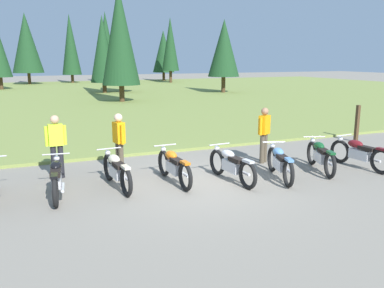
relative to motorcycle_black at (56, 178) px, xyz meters
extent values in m
plane|color=gray|center=(3.43, -0.40, -0.44)|extent=(140.00, 140.00, 0.00)
cube|color=olive|center=(3.43, 25.06, -0.39)|extent=(80.00, 44.00, 0.10)
cylinder|color=#47331E|center=(6.32, 26.78, 0.07)|extent=(0.36, 0.36, 1.02)
cone|color=#193D1E|center=(6.32, 26.78, 3.45)|extent=(2.32, 2.32, 5.73)
cylinder|color=#47331E|center=(6.00, 18.86, 0.20)|extent=(0.36, 0.36, 1.28)
cone|color=#193D1E|center=(6.00, 18.86, 4.22)|extent=(2.63, 2.63, 6.75)
cylinder|color=#47331E|center=(16.21, 23.00, 0.32)|extent=(0.36, 0.36, 1.51)
cone|color=#193D1E|center=(16.21, 23.00, 3.54)|extent=(2.79, 2.79, 4.94)
cylinder|color=#47331E|center=(7.91, 26.82, 0.33)|extent=(0.36, 0.36, 1.53)
cone|color=#193D1E|center=(7.91, 26.82, 3.22)|extent=(2.97, 2.97, 4.25)
cylinder|color=#47331E|center=(17.85, 44.00, 0.17)|extent=(0.36, 0.36, 1.23)
cone|color=#193D1E|center=(17.85, 44.00, 3.60)|extent=(2.97, 2.97, 5.62)
cylinder|color=#47331E|center=(17.08, 39.11, 0.35)|extent=(0.36, 0.36, 1.58)
cone|color=#193D1E|center=(17.08, 39.11, 4.39)|extent=(2.16, 2.16, 6.51)
cylinder|color=#47331E|center=(5.59, 43.67, 0.11)|extent=(0.36, 0.36, 1.10)
cone|color=#193D1E|center=(5.59, 43.67, 4.33)|extent=(2.35, 2.35, 7.34)
cylinder|color=#47331E|center=(10.03, 43.84, 0.45)|extent=(0.36, 0.36, 1.78)
cone|color=#193D1E|center=(10.03, 43.84, 4.92)|extent=(2.50, 2.50, 7.15)
cylinder|color=#47331E|center=(-2.27, 34.72, 0.21)|extent=(0.36, 0.36, 1.30)
cylinder|color=#47331E|center=(0.51, 42.49, 0.28)|extent=(0.36, 0.36, 1.44)
cone|color=#193D1E|center=(0.51, 42.49, 4.42)|extent=(3.51, 3.51, 6.84)
torus|color=black|center=(0.08, 0.68, -0.09)|extent=(0.18, 0.71, 0.70)
torus|color=black|center=(-0.09, -0.71, -0.09)|extent=(0.18, 0.71, 0.70)
cube|color=silver|center=(0.00, -0.01, -0.04)|extent=(0.28, 0.66, 0.28)
ellipsoid|color=black|center=(0.02, 0.17, 0.24)|extent=(0.32, 0.51, 0.22)
cube|color=black|center=(-0.03, -0.23, 0.18)|extent=(0.28, 0.50, 0.10)
cube|color=black|center=(-0.09, -0.71, 0.25)|extent=(0.18, 0.33, 0.06)
cylinder|color=silver|center=(0.07, 0.58, 0.42)|extent=(0.62, 0.11, 0.03)
sphere|color=silver|center=(0.08, 0.70, 0.29)|extent=(0.14, 0.14, 0.14)
cylinder|color=silver|center=(0.10, -0.33, -0.14)|extent=(0.14, 0.55, 0.07)
torus|color=black|center=(1.34, 0.78, -0.09)|extent=(0.16, 0.71, 0.70)
torus|color=black|center=(1.45, -0.61, -0.09)|extent=(0.16, 0.71, 0.70)
cube|color=silver|center=(1.40, 0.08, -0.04)|extent=(0.25, 0.65, 0.28)
ellipsoid|color=beige|center=(1.38, 0.26, 0.24)|extent=(0.30, 0.50, 0.22)
cube|color=black|center=(1.41, -0.14, 0.18)|extent=(0.26, 0.50, 0.10)
cube|color=beige|center=(1.45, -0.61, 0.25)|extent=(0.17, 0.33, 0.06)
cylinder|color=silver|center=(1.35, 0.68, 0.42)|extent=(0.62, 0.08, 0.03)
sphere|color=silver|center=(1.34, 0.80, 0.29)|extent=(0.14, 0.14, 0.14)
cylinder|color=silver|center=(1.56, -0.20, -0.14)|extent=(0.12, 0.55, 0.07)
torus|color=black|center=(2.79, 0.62, -0.09)|extent=(0.12, 0.70, 0.70)
torus|color=black|center=(2.84, -0.78, -0.09)|extent=(0.12, 0.70, 0.70)
cube|color=silver|center=(2.81, -0.08, -0.04)|extent=(0.22, 0.65, 0.28)
ellipsoid|color=orange|center=(2.81, 0.10, 0.24)|extent=(0.28, 0.49, 0.22)
cube|color=black|center=(2.82, -0.30, 0.18)|extent=(0.24, 0.49, 0.10)
cube|color=orange|center=(2.84, -0.78, 0.25)|extent=(0.15, 0.32, 0.06)
cylinder|color=silver|center=(2.79, 0.52, 0.42)|extent=(0.62, 0.05, 0.03)
sphere|color=silver|center=(2.79, 0.64, 0.29)|extent=(0.14, 0.14, 0.14)
cylinder|color=silver|center=(2.96, -0.38, -0.14)|extent=(0.09, 0.55, 0.07)
torus|color=black|center=(4.15, 0.15, -0.09)|extent=(0.16, 0.71, 0.70)
torus|color=black|center=(4.27, -1.24, -0.09)|extent=(0.16, 0.71, 0.70)
cube|color=silver|center=(4.21, -0.54, -0.04)|extent=(0.25, 0.65, 0.28)
ellipsoid|color=#B7B7BC|center=(4.19, -0.36, 0.24)|extent=(0.30, 0.50, 0.22)
cube|color=black|center=(4.23, -0.76, 0.18)|extent=(0.26, 0.50, 0.10)
cube|color=#B7B7BC|center=(4.27, -1.24, 0.25)|extent=(0.17, 0.33, 0.06)
cylinder|color=silver|center=(4.16, 0.06, 0.42)|extent=(0.62, 0.09, 0.03)
sphere|color=silver|center=(4.15, 0.17, 0.29)|extent=(0.14, 0.14, 0.14)
cylinder|color=silver|center=(4.37, -0.83, -0.14)|extent=(0.12, 0.55, 0.07)
torus|color=black|center=(5.69, -0.17, -0.09)|extent=(0.31, 0.70, 0.70)
torus|color=black|center=(5.26, -1.50, -0.09)|extent=(0.31, 0.70, 0.70)
cube|color=silver|center=(5.47, -0.84, -0.04)|extent=(0.39, 0.67, 0.28)
ellipsoid|color=#598CC6|center=(5.53, -0.66, 0.24)|extent=(0.40, 0.54, 0.22)
cube|color=black|center=(5.41, -1.04, 0.18)|extent=(0.36, 0.52, 0.10)
cube|color=#598CC6|center=(5.26, -1.50, 0.25)|extent=(0.23, 0.35, 0.06)
cylinder|color=silver|center=(5.66, -0.26, 0.42)|extent=(0.60, 0.22, 0.03)
sphere|color=silver|center=(5.70, -0.15, 0.29)|extent=(0.14, 0.14, 0.14)
cylinder|color=silver|center=(5.51, -1.16, -0.14)|extent=(0.24, 0.54, 0.07)
torus|color=black|center=(7.20, 0.00, -0.09)|extent=(0.34, 0.69, 0.70)
torus|color=black|center=(6.71, -1.31, -0.09)|extent=(0.34, 0.69, 0.70)
cube|color=silver|center=(6.96, -0.66, -0.04)|extent=(0.41, 0.67, 0.28)
ellipsoid|color=#144C23|center=(7.02, -0.49, 0.24)|extent=(0.41, 0.54, 0.22)
cube|color=black|center=(6.88, -0.86, 0.18)|extent=(0.37, 0.53, 0.10)
cube|color=#144C23|center=(6.71, -1.31, 0.25)|extent=(0.24, 0.35, 0.06)
cylinder|color=silver|center=(7.17, -0.10, 0.42)|extent=(0.59, 0.25, 0.03)
sphere|color=silver|center=(7.21, 0.02, 0.29)|extent=(0.14, 0.14, 0.14)
cylinder|color=silver|center=(6.98, -0.99, -0.14)|extent=(0.26, 0.54, 0.07)
torus|color=black|center=(8.13, -0.15, -0.09)|extent=(0.18, 0.71, 0.70)
torus|color=black|center=(8.28, -1.55, -0.09)|extent=(0.18, 0.71, 0.70)
cube|color=silver|center=(8.20, -0.85, -0.04)|extent=(0.27, 0.66, 0.28)
ellipsoid|color=maroon|center=(8.18, -0.67, 0.24)|extent=(0.31, 0.51, 0.22)
cube|color=black|center=(8.23, -1.07, 0.18)|extent=(0.27, 0.50, 0.10)
cube|color=maroon|center=(8.28, -1.55, 0.25)|extent=(0.17, 0.33, 0.06)
cylinder|color=silver|center=(8.14, -0.25, 0.42)|extent=(0.62, 0.10, 0.03)
sphere|color=silver|center=(8.13, -0.13, 0.29)|extent=(0.14, 0.14, 0.14)
cylinder|color=silver|center=(8.38, -1.13, -0.14)|extent=(0.13, 0.55, 0.07)
cylinder|color=#4C4233|center=(6.09, 0.81, 0.00)|extent=(0.14, 0.14, 0.88)
cylinder|color=#4C4233|center=(5.93, 0.72, 0.00)|extent=(0.14, 0.14, 0.88)
cube|color=orange|center=(6.01, 0.76, 0.72)|extent=(0.42, 0.37, 0.56)
sphere|color=#9E7051|center=(6.01, 0.76, 1.12)|extent=(0.22, 0.22, 0.22)
cylinder|color=orange|center=(6.21, 0.88, 0.70)|extent=(0.09, 0.09, 0.52)
cylinder|color=orange|center=(5.81, 0.65, 0.70)|extent=(0.09, 0.09, 0.52)
cylinder|color=#4C4233|center=(1.75, 1.11, 0.00)|extent=(0.14, 0.14, 0.88)
cylinder|color=#4C4233|center=(1.71, 1.28, 0.00)|extent=(0.14, 0.14, 0.88)
cube|color=orange|center=(1.73, 1.19, 0.72)|extent=(0.28, 0.39, 0.56)
sphere|color=beige|center=(1.73, 1.19, 1.12)|extent=(0.22, 0.22, 0.22)
cylinder|color=orange|center=(1.77, 0.97, 0.70)|extent=(0.09, 0.09, 0.52)
cylinder|color=orange|center=(1.69, 1.42, 0.70)|extent=(0.09, 0.09, 0.52)
cylinder|color=black|center=(0.24, 1.51, 0.00)|extent=(0.14, 0.14, 0.88)
cylinder|color=black|center=(0.06, 1.50, 0.00)|extent=(0.14, 0.14, 0.88)
cube|color=#C6E52D|center=(0.15, 1.51, 0.72)|extent=(0.37, 0.23, 0.56)
sphere|color=tan|center=(0.15, 1.51, 1.12)|extent=(0.22, 0.22, 0.22)
cylinder|color=#C6E52D|center=(0.38, 1.51, 0.70)|extent=(0.09, 0.09, 0.52)
cylinder|color=#C6E52D|center=(-0.08, 1.50, 0.70)|extent=(0.09, 0.09, 0.52)
cube|color=#47331E|center=(10.96, 2.04, 0.26)|extent=(0.12, 0.12, 1.39)
camera|label=1|loc=(-0.59, -9.23, 2.65)|focal=37.54mm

